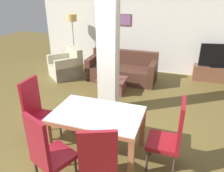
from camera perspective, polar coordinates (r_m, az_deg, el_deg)
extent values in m
plane|color=brown|center=(3.84, -3.55, -16.51)|extent=(18.00, 18.00, 0.00)
cube|color=white|center=(7.11, 9.29, 14.47)|extent=(7.20, 0.06, 2.70)
cube|color=brown|center=(7.19, 3.27, 16.85)|extent=(0.44, 0.02, 0.36)
cube|color=#8C598C|center=(7.18, 3.24, 16.84)|extent=(0.40, 0.01, 0.32)
cube|color=white|center=(4.39, -0.98, 8.95)|extent=(0.39, 0.30, 2.70)
cube|color=#A76743|center=(3.11, -6.82, -11.45)|extent=(1.40, 0.06, 0.06)
cube|color=#A76743|center=(3.77, -1.44, -4.42)|extent=(1.40, 0.06, 0.06)
cube|color=#A76743|center=(3.71, -13.58, -5.68)|extent=(0.06, 0.79, 0.06)
cube|color=#A76743|center=(3.27, 7.31, -9.52)|extent=(0.06, 0.79, 0.06)
cube|color=silver|center=(3.41, -3.86, -7.09)|extent=(1.38, 0.89, 0.01)
cube|color=#A76743|center=(3.62, -16.08, -13.71)|extent=(0.08, 0.08, 0.67)
cube|color=#A76743|center=(3.18, 5.02, -18.80)|extent=(0.08, 0.08, 0.67)
cube|color=#A76743|center=(4.18, -10.01, -7.52)|extent=(0.08, 0.08, 0.67)
cube|color=#A76743|center=(3.80, 7.97, -10.83)|extent=(0.08, 0.08, 0.67)
cube|color=maroon|center=(3.39, 13.20, -14.12)|extent=(0.46, 0.46, 0.07)
cube|color=maroon|center=(3.18, 17.53, -9.36)|extent=(0.05, 0.44, 0.67)
cylinder|color=#45332C|center=(3.41, 9.10, -18.67)|extent=(0.04, 0.04, 0.40)
cylinder|color=#45332C|center=(3.69, 10.17, -14.80)|extent=(0.04, 0.04, 0.40)
cylinder|color=#45332C|center=(3.39, 15.80, -19.62)|extent=(0.04, 0.04, 0.40)
cylinder|color=#45332C|center=(3.68, 16.22, -15.64)|extent=(0.04, 0.04, 0.40)
cube|color=maroon|center=(2.94, -3.55, -20.55)|extent=(0.60, 0.60, 0.07)
cube|color=maroon|center=(2.53, -3.71, -17.86)|extent=(0.42, 0.21, 0.67)
cylinder|color=#45332C|center=(3.24, -7.09, -21.21)|extent=(0.04, 0.04, 0.40)
cylinder|color=#45332C|center=(3.24, 0.11, -21.03)|extent=(0.04, 0.04, 0.40)
cube|color=maroon|center=(3.17, -14.76, -17.44)|extent=(0.60, 0.60, 0.07)
cube|color=maroon|center=(2.86, -18.96, -13.66)|extent=(0.42, 0.21, 0.67)
cylinder|color=#45332C|center=(3.52, -13.61, -17.44)|extent=(0.04, 0.04, 0.40)
cylinder|color=#45332C|center=(3.29, -9.39, -20.58)|extent=(0.04, 0.04, 0.40)
cylinder|color=#45332C|center=(3.39, -19.08, -20.26)|extent=(0.04, 0.04, 0.40)
cube|color=maroon|center=(4.01, -17.45, -8.07)|extent=(0.46, 0.46, 0.07)
cube|color=maroon|center=(3.96, -20.54, -2.90)|extent=(0.05, 0.44, 0.67)
cylinder|color=#45332C|center=(4.17, -13.39, -10.06)|extent=(0.04, 0.04, 0.40)
cylinder|color=#45332C|center=(3.92, -16.29, -12.91)|extent=(0.04, 0.04, 0.40)
cylinder|color=#45332C|center=(4.36, -17.72, -8.96)|extent=(0.04, 0.04, 0.40)
cylinder|color=#45332C|center=(4.12, -20.77, -11.56)|extent=(0.04, 0.04, 0.40)
cube|color=#4E2E22|center=(6.45, 2.51, 3.29)|extent=(1.98, 0.87, 0.42)
cube|color=#4E2E22|center=(6.64, 3.41, 7.65)|extent=(1.98, 0.18, 0.41)
cube|color=#4E2E22|center=(6.24, 10.59, 3.27)|extent=(0.16, 0.87, 0.65)
cube|color=#4E2E22|center=(6.71, -5.00, 5.06)|extent=(0.16, 0.87, 0.65)
cube|color=#BEB99A|center=(6.89, -12.02, 4.06)|extent=(1.17, 1.17, 0.40)
cube|color=#BEB99A|center=(6.87, -9.70, 8.00)|extent=(0.74, 0.66, 0.47)
cube|color=#BEB99A|center=(6.55, -11.09, 4.29)|extent=(0.65, 0.75, 0.66)
cube|color=#BEB99A|center=(7.15, -13.06, 5.78)|extent=(0.65, 0.75, 0.66)
cube|color=brown|center=(5.62, 0.02, 1.88)|extent=(0.73, 0.53, 0.04)
cube|color=brown|center=(5.69, 0.02, 0.03)|extent=(0.65, 0.45, 0.36)
cylinder|color=#194C23|center=(5.47, 0.66, 2.46)|extent=(0.07, 0.07, 0.17)
cylinder|color=#194C23|center=(5.43, 0.66, 3.62)|extent=(0.03, 0.03, 0.06)
cylinder|color=#B7B7BC|center=(5.41, 0.66, 3.99)|extent=(0.03, 0.03, 0.01)
cube|color=brown|center=(7.09, 25.53, 2.87)|extent=(1.28, 0.40, 0.43)
cube|color=black|center=(7.02, 25.86, 4.61)|extent=(0.47, 0.28, 0.03)
cube|color=black|center=(6.93, 26.36, 7.23)|extent=(1.10, 0.26, 0.64)
cylinder|color=#B7B7BC|center=(7.77, -9.57, 5.04)|extent=(0.29, 0.29, 0.02)
cylinder|color=#B7B7BC|center=(7.56, -9.98, 10.58)|extent=(0.04, 0.04, 1.52)
cylinder|color=#E5BC66|center=(7.41, -10.47, 17.15)|extent=(0.32, 0.32, 0.22)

